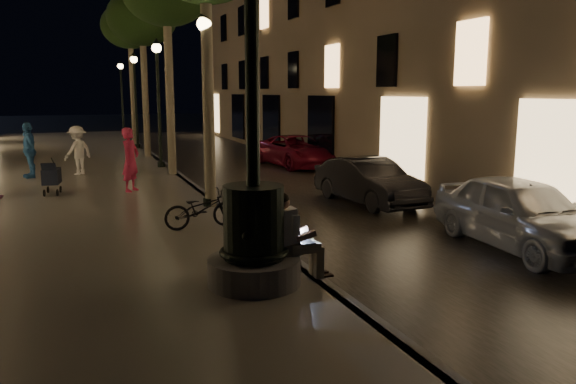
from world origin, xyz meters
name	(u,v)px	position (x,y,z in m)	size (l,w,h in m)	color
ground	(174,175)	(0.00, 15.00, 0.00)	(120.00, 120.00, 0.00)	black
cobble_lane	(251,171)	(3.00, 15.00, 0.01)	(6.00, 45.00, 0.02)	black
promenade	(57,178)	(-4.00, 15.00, 0.10)	(8.00, 45.00, 0.20)	slate
curb_strip	(174,173)	(0.00, 15.00, 0.10)	(0.25, 45.00, 0.20)	#59595B
fountain_lamppost	(254,218)	(-1.00, 2.00, 1.21)	(1.40, 1.40, 5.21)	#59595B
seated_man_laptop	(292,234)	(-0.39, 2.00, 0.92)	(1.00, 0.34, 1.37)	tan
tree_third	(142,19)	(-0.30, 20.00, 6.14)	(3.00, 3.00, 7.20)	#6B604C
tree_far	(130,27)	(-0.22, 26.00, 6.43)	(3.00, 3.00, 7.50)	#6B604C
lamp_curb_a	(206,84)	(-0.30, 8.00, 3.24)	(0.36, 0.36, 4.81)	black
lamp_curb_b	(158,87)	(-0.30, 16.00, 3.24)	(0.36, 0.36, 4.81)	black
lamp_curb_c	(135,88)	(-0.30, 24.00, 3.24)	(0.36, 0.36, 4.81)	black
lamp_curb_d	(122,89)	(-0.30, 32.00, 3.24)	(0.36, 0.36, 4.81)	black
stroller	(51,176)	(-4.04, 11.15, 0.71)	(0.52, 1.02, 1.03)	black
car_front	(521,213)	(4.68, 2.65, 0.71)	(1.69, 4.19, 1.43)	#A4A7AC
car_second	(369,181)	(4.09, 7.65, 0.63)	(1.34, 3.83, 1.26)	black
car_third	(297,151)	(5.20, 15.72, 0.64)	(2.13, 4.61, 1.28)	maroon
pedestrian_red	(131,160)	(-1.90, 10.91, 1.12)	(0.67, 0.44, 1.85)	#CA2850
pedestrian_white	(78,150)	(-3.28, 15.03, 1.04)	(1.09, 0.63, 1.69)	white
pedestrian_blue	(29,150)	(-4.81, 14.86, 1.13)	(1.08, 0.45, 1.85)	#295D97
bicycle	(201,209)	(-0.98, 5.75, 0.61)	(0.55, 1.57, 0.83)	black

